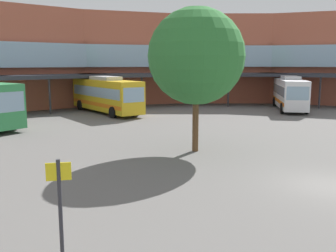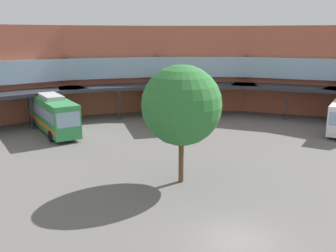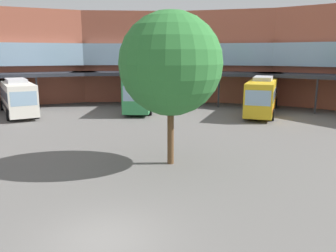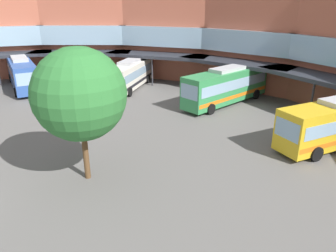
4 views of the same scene
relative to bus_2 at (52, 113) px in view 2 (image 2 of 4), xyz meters
name	(u,v)px [view 2 (image 2 of 4)]	position (x,y,z in m)	size (l,w,h in m)	color
ground_plane	(237,241)	(3.37, -27.27, -2.03)	(122.99, 122.99, 0.00)	#605E5B
station_building	(85,79)	(3.37, -1.44, 3.63)	(78.90, 36.35, 11.24)	#AD5942
bus_2	(52,113)	(0.00, 0.00, 0.00)	(3.30, 11.84, 4.00)	#338C4C
bus_4	(164,106)	(12.83, -1.47, -0.10)	(5.15, 11.74, 3.80)	gold
plaza_tree	(182,105)	(4.88, -19.01, 3.50)	(5.54, 5.54, 8.31)	brown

